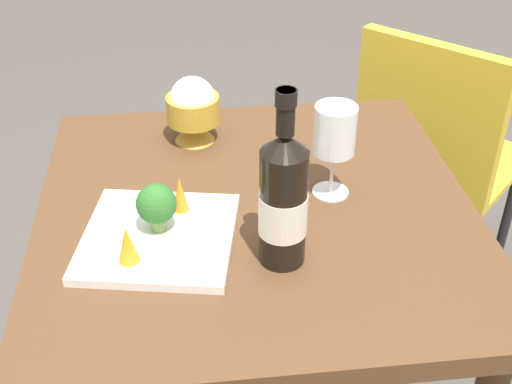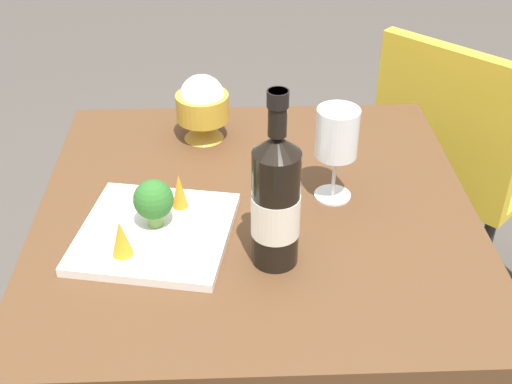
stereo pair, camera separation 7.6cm
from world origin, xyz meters
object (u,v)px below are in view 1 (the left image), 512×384
object	(u,v)px
chair_near_window	(433,146)
carrot_garnish_right	(127,244)
wine_bottle	(283,199)
carrot_garnish_left	(180,194)
wine_glass	(335,132)
broccoli_floret	(156,205)
serving_plate	(159,237)
rice_bowl	(193,108)

from	to	relation	value
chair_near_window	carrot_garnish_right	distance (m)	1.07
wine_bottle	carrot_garnish_left	world-z (taller)	wine_bottle
wine_bottle	wine_glass	world-z (taller)	wine_bottle
broccoli_floret	wine_glass	bearing A→B (deg)	106.96
broccoli_floret	carrot_garnish_right	bearing A→B (deg)	-30.77
carrot_garnish_left	chair_near_window	bearing A→B (deg)	129.05
wine_bottle	wine_glass	size ratio (longest dim) A/B	1.68
chair_near_window	wine_bottle	xyz separation A→B (m)	(0.69, -0.53, 0.34)
broccoli_floret	wine_bottle	bearing A→B (deg)	67.79
wine_glass	serving_plate	world-z (taller)	wine_glass
serving_plate	broccoli_floret	bearing A→B (deg)	174.90
chair_near_window	wine_bottle	distance (m)	0.94
wine_bottle	serving_plate	bearing A→B (deg)	-108.96
carrot_garnish_right	wine_bottle	bearing A→B (deg)	89.16
wine_glass	serving_plate	size ratio (longest dim) A/B	0.61
chair_near_window	broccoli_floret	bearing A→B (deg)	-94.44
broccoli_floret	carrot_garnish_left	xyz separation A→B (m)	(-0.05, 0.04, -0.02)
wine_glass	carrot_garnish_right	world-z (taller)	wine_glass
wine_glass	serving_plate	xyz separation A→B (m)	(0.11, -0.32, -0.12)
carrot_garnish_right	wine_glass	bearing A→B (deg)	115.62
broccoli_floret	carrot_garnish_right	world-z (taller)	broccoli_floret
chair_near_window	serving_plate	xyz separation A→B (m)	(0.62, -0.73, 0.23)
wine_bottle	carrot_garnish_right	xyz separation A→B (m)	(-0.00, -0.24, -0.07)
chair_near_window	carrot_garnish_left	xyz separation A→B (m)	(0.56, -0.69, 0.27)
wine_bottle	broccoli_floret	distance (m)	0.22
serving_plate	carrot_garnish_left	distance (m)	0.09
chair_near_window	carrot_garnish_left	distance (m)	0.93
wine_glass	carrot_garnish_left	distance (m)	0.29
chair_near_window	serving_plate	bearing A→B (deg)	-93.91
chair_near_window	wine_bottle	world-z (taller)	wine_bottle
wine_bottle	wine_glass	bearing A→B (deg)	146.33
serving_plate	carrot_garnish_left	world-z (taller)	carrot_garnish_left
rice_bowl	broccoli_floret	distance (m)	0.33
broccoli_floret	serving_plate	bearing A→B (deg)	-5.10
serving_plate	carrot_garnish_left	xyz separation A→B (m)	(-0.07, 0.04, 0.04)
serving_plate	carrot_garnish_right	world-z (taller)	carrot_garnish_right
wine_glass	serving_plate	distance (m)	0.36
wine_bottle	carrot_garnish_left	bearing A→B (deg)	-129.93
wine_bottle	serving_plate	world-z (taller)	wine_bottle
rice_bowl	chair_near_window	bearing A→B (deg)	113.54
carrot_garnish_left	broccoli_floret	bearing A→B (deg)	-36.50
rice_bowl	carrot_garnish_right	size ratio (longest dim) A/B	2.20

